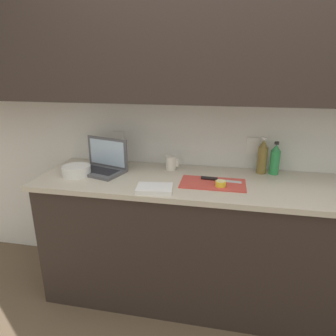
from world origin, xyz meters
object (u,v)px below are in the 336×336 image
(knife, at_px, (214,179))
(bottle_oil_tall, at_px, (262,157))
(laptop, at_px, (102,164))
(lemon_half_cut, at_px, (220,183))
(bottle_green_soda, at_px, (275,159))
(bowl_white, at_px, (77,170))
(cutting_board, at_px, (213,183))
(measuring_cup, at_px, (171,163))

(knife, relative_size, bottle_oil_tall, 1.02)
(laptop, distance_m, lemon_half_cut, 0.87)
(knife, height_order, bottle_green_soda, bottle_green_soda)
(lemon_half_cut, bearing_deg, knife, 113.82)
(lemon_half_cut, bearing_deg, bottle_green_soda, 42.27)
(bottle_oil_tall, bearing_deg, laptop, -170.77)
(knife, relative_size, lemon_half_cut, 3.97)
(laptop, bearing_deg, lemon_half_cut, 7.09)
(bottle_green_soda, bearing_deg, laptop, -171.41)
(laptop, relative_size, bowl_white, 2.03)
(bottle_oil_tall, bearing_deg, lemon_half_cut, -130.05)
(lemon_half_cut, xyz_separation_m, bowl_white, (-1.00, 0.03, 0.01))
(cutting_board, xyz_separation_m, bottle_oil_tall, (0.33, 0.29, 0.12))
(laptop, bearing_deg, bottle_green_soda, 25.52)
(laptop, bearing_deg, cutting_board, 9.78)
(lemon_half_cut, bearing_deg, cutting_board, 135.70)
(bowl_white, bearing_deg, bottle_green_soda, 12.36)
(bowl_white, bearing_deg, bottle_oil_tall, 13.16)
(cutting_board, height_order, bottle_green_soda, bottle_green_soda)
(laptop, height_order, cutting_board, laptop)
(bottle_green_soda, relative_size, measuring_cup, 2.30)
(bottle_oil_tall, xyz_separation_m, measuring_cup, (-0.65, -0.05, -0.07))
(bottle_green_soda, bearing_deg, knife, -150.01)
(laptop, xyz_separation_m, knife, (0.81, -0.05, -0.04))
(knife, relative_size, measuring_cup, 2.62)
(laptop, height_order, bottle_green_soda, laptop)
(cutting_board, xyz_separation_m, bottle_green_soda, (0.41, 0.29, 0.10))
(laptop, xyz_separation_m, measuring_cup, (0.48, 0.13, -0.01))
(laptop, distance_m, cutting_board, 0.81)
(cutting_board, bearing_deg, bowl_white, -179.16)
(cutting_board, height_order, measuring_cup, measuring_cup)
(laptop, relative_size, knife, 1.49)
(laptop, relative_size, lemon_half_cut, 5.90)
(knife, bearing_deg, laptop, -178.84)
(bowl_white, bearing_deg, cutting_board, 0.84)
(bottle_green_soda, height_order, bowl_white, bottle_green_soda)
(cutting_board, xyz_separation_m, measuring_cup, (-0.32, 0.23, 0.05))
(lemon_half_cut, distance_m, bottle_oil_tall, 0.44)
(lemon_half_cut, xyz_separation_m, bottle_oil_tall, (0.28, 0.33, 0.10))
(measuring_cup, distance_m, bowl_white, 0.68)
(lemon_half_cut, height_order, bottle_oil_tall, bottle_oil_tall)
(cutting_board, xyz_separation_m, lemon_half_cut, (0.05, -0.05, 0.02))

